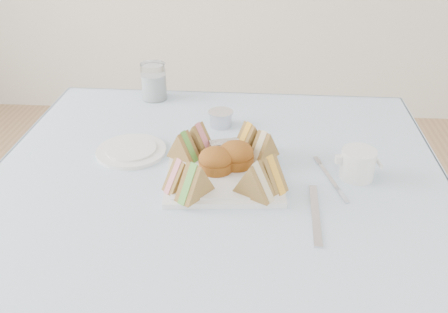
# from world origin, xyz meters

# --- Properties ---
(table) EXTENTS (0.90, 0.90, 0.74)m
(table) POSITION_xyz_m (0.00, 0.00, 0.37)
(table) COLOR brown
(table) RESTS_ON floor
(tablecloth) EXTENTS (1.02, 1.02, 0.01)m
(tablecloth) POSITION_xyz_m (0.00, 0.00, 0.74)
(tablecloth) COLOR silver
(tablecloth) RESTS_ON table
(serving_plate) EXTENTS (0.27, 0.27, 0.01)m
(serving_plate) POSITION_xyz_m (0.02, 0.03, 0.75)
(serving_plate) COLOR silver
(serving_plate) RESTS_ON tablecloth
(sandwich_fl_a) EXTENTS (0.08, 0.08, 0.07)m
(sandwich_fl_a) POSITION_xyz_m (-0.07, -0.04, 0.79)
(sandwich_fl_a) COLOR olive
(sandwich_fl_a) RESTS_ON serving_plate
(sandwich_fl_b) EXTENTS (0.08, 0.09, 0.08)m
(sandwich_fl_b) POSITION_xyz_m (-0.04, -0.07, 0.80)
(sandwich_fl_b) COLOR olive
(sandwich_fl_b) RESTS_ON serving_plate
(sandwich_fr_a) EXTENTS (0.09, 0.08, 0.07)m
(sandwich_fr_a) POSITION_xyz_m (0.11, -0.02, 0.79)
(sandwich_fr_a) COLOR olive
(sandwich_fr_a) RESTS_ON serving_plate
(sandwich_fr_b) EXTENTS (0.09, 0.08, 0.08)m
(sandwich_fr_b) POSITION_xyz_m (0.08, -0.06, 0.80)
(sandwich_fr_b) COLOR olive
(sandwich_fr_b) RESTS_ON serving_plate
(sandwich_bl_a) EXTENTS (0.08, 0.07, 0.07)m
(sandwich_bl_a) POSITION_xyz_m (-0.08, 0.08, 0.79)
(sandwich_bl_a) COLOR olive
(sandwich_bl_a) RESTS_ON serving_plate
(sandwich_bl_b) EXTENTS (0.09, 0.08, 0.07)m
(sandwich_bl_b) POSITION_xyz_m (-0.05, 0.11, 0.79)
(sandwich_bl_b) COLOR olive
(sandwich_bl_b) RESTS_ON serving_plate
(sandwich_br_a) EXTENTS (0.08, 0.08, 0.07)m
(sandwich_br_a) POSITION_xyz_m (0.10, 0.10, 0.79)
(sandwich_br_a) COLOR olive
(sandwich_br_a) RESTS_ON serving_plate
(sandwich_br_b) EXTENTS (0.09, 0.08, 0.07)m
(sandwich_br_b) POSITION_xyz_m (0.07, 0.12, 0.80)
(sandwich_br_b) COLOR olive
(sandwich_br_b) RESTS_ON serving_plate
(scone_left) EXTENTS (0.09, 0.09, 0.05)m
(scone_left) POSITION_xyz_m (-0.00, 0.03, 0.78)
(scone_left) COLOR #964A15
(scone_left) RESTS_ON serving_plate
(scone_right) EXTENTS (0.11, 0.11, 0.05)m
(scone_right) POSITION_xyz_m (0.04, 0.06, 0.78)
(scone_right) COLOR #964A15
(scone_right) RESTS_ON serving_plate
(pastry_slice) EXTENTS (0.08, 0.05, 0.03)m
(pastry_slice) POSITION_xyz_m (0.01, 0.10, 0.78)
(pastry_slice) COLOR tan
(pastry_slice) RESTS_ON serving_plate
(side_plate) EXTENTS (0.19, 0.19, 0.01)m
(side_plate) POSITION_xyz_m (-0.21, 0.11, 0.75)
(side_plate) COLOR silver
(side_plate) RESTS_ON tablecloth
(water_glass) EXTENTS (0.09, 0.09, 0.11)m
(water_glass) POSITION_xyz_m (-0.22, 0.45, 0.80)
(water_glass) COLOR white
(water_glass) RESTS_ON tablecloth
(tea_strainer) EXTENTS (0.07, 0.07, 0.04)m
(tea_strainer) POSITION_xyz_m (-0.01, 0.28, 0.76)
(tea_strainer) COLOR #BAB8C3
(tea_strainer) RESTS_ON tablecloth
(knife) EXTENTS (0.02, 0.20, 0.00)m
(knife) POSITION_xyz_m (0.21, -0.10, 0.75)
(knife) COLOR #BAB8C3
(knife) RESTS_ON tablecloth
(fork) EXTENTS (0.05, 0.15, 0.00)m
(fork) POSITION_xyz_m (0.25, 0.02, 0.75)
(fork) COLOR #BAB8C3
(fork) RESTS_ON tablecloth
(creamer_jug) EXTENTS (0.09, 0.09, 0.07)m
(creamer_jug) POSITION_xyz_m (0.31, 0.05, 0.78)
(creamer_jug) COLOR silver
(creamer_jug) RESTS_ON tablecloth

